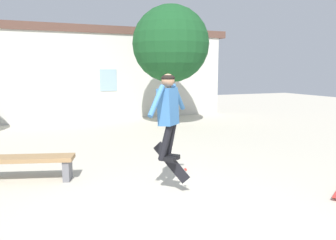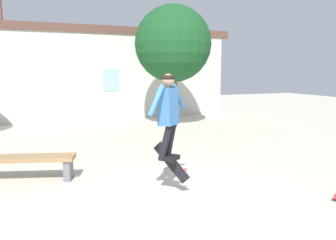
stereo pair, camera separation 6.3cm
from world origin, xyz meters
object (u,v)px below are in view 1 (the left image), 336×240
(tree_right, at_px, (171,44))
(park_bench, at_px, (23,163))
(skateboard_flipping, at_px, (172,162))
(skater, at_px, (168,110))

(tree_right, relative_size, park_bench, 2.31)
(tree_right, height_order, skateboard_flipping, tree_right)
(tree_right, xyz_separation_m, skater, (-2.64, -6.16, -1.55))
(skater, height_order, skateboard_flipping, skater)
(tree_right, relative_size, skater, 3.11)
(tree_right, height_order, skater, tree_right)
(tree_right, bearing_deg, skater, -113.17)
(skater, distance_m, skateboard_flipping, 0.90)
(tree_right, bearing_deg, skateboard_flipping, -112.69)
(tree_right, relative_size, skateboard_flipping, 6.35)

